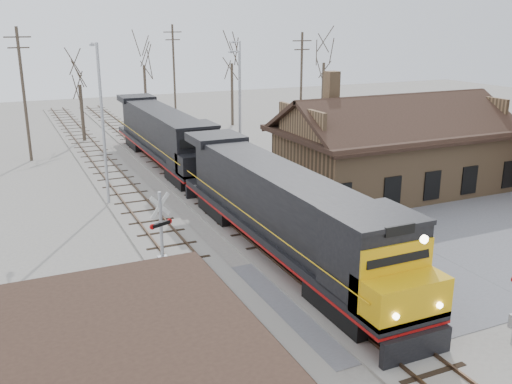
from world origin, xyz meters
TOP-DOWN VIEW (x-y plane):
  - ground at (0.00, 0.00)m, footprint 140.00×140.00m
  - road at (0.00, 0.00)m, footprint 60.00×9.00m
  - track_main at (0.00, 15.00)m, footprint 3.40×90.00m
  - track_siding at (-4.50, 15.00)m, footprint 3.40×90.00m
  - depot at (11.99, 12.00)m, footprint 15.20×9.31m
  - locomotive_lead at (0.00, 4.30)m, footprint 3.00×20.11m
  - locomotive_trailing at (0.00, 24.69)m, footprint 3.00×20.11m
  - crossbuck_far at (-5.93, 4.45)m, footprint 1.10×0.54m
  - streetlight_a at (-6.02, 16.68)m, footprint 0.25×2.04m
  - streetlight_b at (5.80, 23.61)m, footprint 0.25×2.04m
  - streetlight_c at (9.95, 33.18)m, footprint 0.25×2.04m
  - utility_pole_a at (-9.57, 30.98)m, footprint 2.00×0.24m
  - utility_pole_b at (6.47, 43.32)m, footprint 2.00×0.24m
  - utility_pole_c at (15.25, 30.54)m, footprint 2.00×0.24m
  - tree_b at (-4.43, 37.04)m, footprint 3.56×3.56m
  - tree_c at (4.08, 46.97)m, footprint 4.13×4.13m
  - tree_d at (11.79, 39.63)m, footprint 4.43×4.43m
  - tree_e at (20.68, 35.46)m, footprint 4.48×4.48m

SIDE VIEW (x-z plane):
  - ground at x=0.00m, z-range 0.00..0.00m
  - road at x=0.00m, z-range 0.00..0.03m
  - track_main at x=0.00m, z-range -0.05..0.19m
  - track_siding at x=-4.50m, z-range -0.05..0.19m
  - crossbuck_far at x=-5.93m, z-range -0.13..3.96m
  - locomotive_trailing at x=0.00m, z-range 0.23..4.46m
  - locomotive_lead at x=0.00m, z-range 0.11..4.58m
  - depot at x=11.99m, z-range -1.54..6.36m
  - streetlight_b at x=5.80m, z-range 0.54..9.33m
  - streetlight_c at x=9.95m, z-range 0.54..9.71m
  - utility_pole_c at x=15.25m, z-range 0.23..10.21m
  - streetlight_a at x=-6.02m, z-range 0.54..10.32m
  - utility_pole_a at x=-9.57m, z-range 0.23..10.81m
  - utility_pole_b at x=6.47m, z-range 0.23..10.88m
  - tree_b at x=-4.43m, z-range 1.84..10.56m
  - tree_c at x=4.08m, z-range 2.14..12.28m
  - tree_d at x=11.79m, z-range 2.30..13.16m
  - tree_e at x=20.68m, z-range 2.33..13.30m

